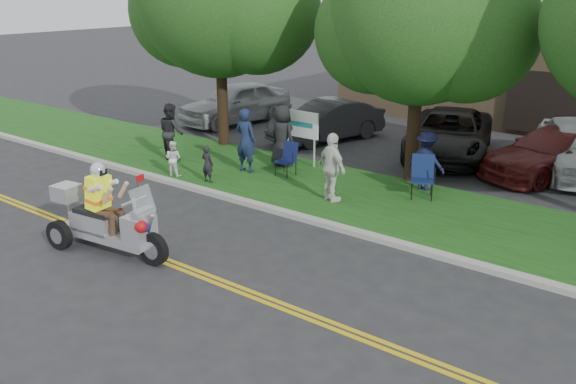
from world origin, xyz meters
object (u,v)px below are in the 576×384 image
Objects in this scene: parked_car_left at (327,121)px; lawn_chair_b at (423,174)px; parked_car_far_left at (236,102)px; lawn_chair_a at (288,157)px; spectator_adult_left at (246,140)px; parked_car_mid at (449,134)px; spectator_adult_right at (332,167)px; trike_scooter at (105,221)px; spectator_adult_mid at (171,132)px; parked_car_right at (553,153)px.

lawn_chair_b is at bearing -17.27° from parked_car_left.
parked_car_far_left is (-10.13, 4.05, 0.10)m from lawn_chair_b.
spectator_adult_left is at bearing -156.58° from lawn_chair_a.
parked_car_mid is at bearing 25.29° from parked_car_left.
spectator_adult_right is 10.24m from parked_car_far_left.
lawn_chair_b is (3.91, 0.61, 0.07)m from lawn_chair_a.
trike_scooter is at bearing 97.76° from spectator_adult_left.
spectator_adult_mid is 0.37× the size of parked_car_far_left.
spectator_adult_left is 6.78m from parked_car_mid.
spectator_adult_left is 8.99m from parked_car_right.
spectator_adult_left is 1.06× the size of spectator_adult_mid.
parked_car_left reaches higher than lawn_chair_a.
spectator_adult_left is 1.06× the size of spectator_adult_right.
spectator_adult_left is at bearing -119.09° from parked_car_right.
spectator_adult_right is at bearing -37.66° from parked_car_left.
spectator_adult_right reaches higher than parked_car_far_left.
spectator_adult_left is 0.39× the size of parked_car_far_left.
parked_car_mid is at bearing -129.82° from spectator_adult_left.
parked_car_far_left is at bearing -47.26° from spectator_adult_mid.
parked_car_left reaches higher than parked_car_right.
spectator_adult_left reaches higher than lawn_chair_b.
parked_car_right is at bearing 20.74° from parked_car_left.
lawn_chair_a is 5.74m from parked_car_mid.
parked_car_left is (-1.65, 4.43, 0.07)m from lawn_chair_a.
lawn_chair_b is at bearing 10.55° from lawn_chair_a.
spectator_adult_left is (-1.19, -0.47, 0.40)m from lawn_chair_a.
spectator_adult_right is (3.43, -0.64, -0.06)m from spectator_adult_left.
spectator_adult_mid is at bearing 164.08° from lawn_chair_b.
spectator_adult_right is 6.18m from parked_car_mid.
trike_scooter is 7.98m from lawn_chair_b.
lawn_chair_a is (-0.09, 6.40, -0.03)m from trike_scooter.
trike_scooter is 0.69× the size of parked_car_left.
lawn_chair_b is 0.23× the size of parked_car_right.
spectator_adult_left reaches higher than trike_scooter.
spectator_adult_mid is 11.48m from parked_car_right.
spectator_adult_mid is (-7.82, -1.50, 0.27)m from lawn_chair_b.
spectator_adult_left reaches higher than spectator_adult_mid.
trike_scooter is at bearing -50.88° from parked_car_far_left.
lawn_chair_b is at bearing -12.41° from parked_car_far_left.
lawn_chair_a is 1.34m from spectator_adult_left.
trike_scooter is 0.62× the size of parked_car_far_left.
spectator_adult_right is 0.33× the size of parked_car_mid.
lawn_chair_a is 0.54× the size of spectator_adult_right.
spectator_adult_mid reaches higher than spectator_adult_right.
spectator_adult_left is at bearing -151.05° from spectator_adult_mid.
spectator_adult_right is (-1.67, -1.72, 0.27)m from lawn_chair_b.
parked_car_right is (7.19, 5.37, -0.35)m from spectator_adult_left.
parked_car_right is (5.91, 11.30, 0.02)m from trike_scooter.
parked_car_far_left is (-2.31, 5.55, -0.17)m from spectator_adult_mid.
parked_car_far_left reaches higher than lawn_chair_a.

